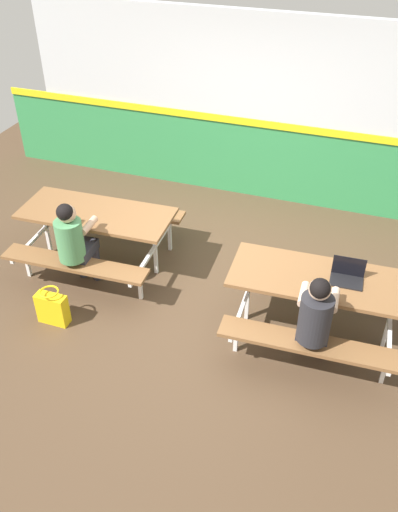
% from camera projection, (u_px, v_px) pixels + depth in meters
% --- Properties ---
extents(ground_plane, '(10.00, 10.00, 0.02)m').
position_uv_depth(ground_plane, '(199.00, 295.00, 6.33)').
color(ground_plane, '#4C3826').
extents(accent_backdrop, '(8.00, 0.14, 2.60)m').
position_uv_depth(accent_backdrop, '(259.00, 115.00, 7.51)').
color(accent_backdrop, '#338C4C').
rests_on(accent_backdrop, ground).
extents(picnic_table_left, '(1.85, 1.62, 0.74)m').
position_uv_depth(picnic_table_left, '(97.00, 224.00, 6.50)').
color(picnic_table_left, brown).
rests_on(picnic_table_left, ground).
extents(picnic_table_right, '(1.85, 1.62, 0.74)m').
position_uv_depth(picnic_table_right, '(319.00, 290.00, 5.49)').
color(picnic_table_right, brown).
rests_on(picnic_table_right, ground).
extents(student_nearer, '(0.37, 0.53, 1.21)m').
position_uv_depth(student_nearer, '(74.00, 240.00, 5.99)').
color(student_nearer, '#2D2D38').
rests_on(student_nearer, ground).
extents(student_further, '(0.37, 0.53, 1.21)m').
position_uv_depth(student_further, '(315.00, 317.00, 4.98)').
color(student_further, '#2D2D38').
rests_on(student_further, ground).
extents(laptop_dark, '(0.33, 0.23, 0.22)m').
position_uv_depth(laptop_dark, '(347.00, 276.00, 5.34)').
color(laptop_dark, black).
rests_on(laptop_dark, picnic_table_right).
extents(tote_bag_bright, '(0.34, 0.21, 0.43)m').
position_uv_depth(tote_bag_bright, '(52.00, 308.00, 5.85)').
color(tote_bag_bright, yellow).
rests_on(tote_bag_bright, ground).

